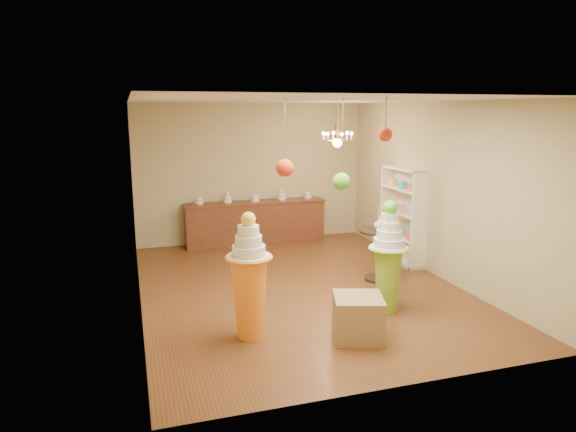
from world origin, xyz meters
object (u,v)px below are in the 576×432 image
object	(u,v)px
pedestal_orange	(249,286)
pedestal_green	(388,265)
round_table	(379,248)
sideboard	(255,222)

from	to	relation	value
pedestal_orange	pedestal_green	bearing A→B (deg)	6.84
pedestal_green	round_table	world-z (taller)	pedestal_green
pedestal_green	round_table	size ratio (longest dim) A/B	1.84
pedestal_green	round_table	distance (m)	1.40
pedestal_green	round_table	xyz separation A→B (m)	(0.52, 1.29, -0.13)
sideboard	round_table	world-z (taller)	sideboard
sideboard	round_table	size ratio (longest dim) A/B	3.44
pedestal_green	pedestal_orange	size ratio (longest dim) A/B	1.00
round_table	pedestal_orange	bearing A→B (deg)	-149.38
pedestal_orange	sideboard	bearing A→B (deg)	75.33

